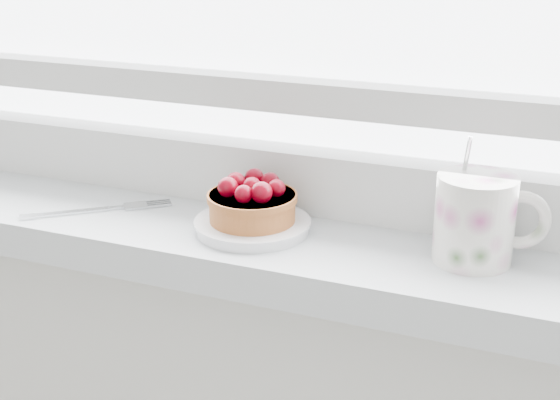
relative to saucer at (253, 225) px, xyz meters
The scene contains 4 objects.
saucer is the anchor object (origin of this frame).
raspberry_tart 0.03m from the saucer, 155.77° to the left, with size 0.09×0.09×0.05m.
floral_mug 0.23m from the saucer, ahead, with size 0.12×0.09×0.12m.
fork 0.19m from the saucer, behind, with size 0.14×0.12×0.00m.
Camera 1 is at (0.25, 1.19, 1.26)m, focal length 50.00 mm.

